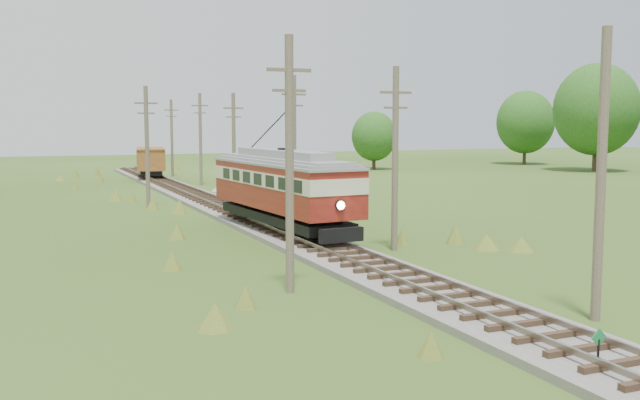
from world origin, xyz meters
name	(u,v)px	position (x,y,z in m)	size (l,w,h in m)	color
railbed_main	(233,211)	(0.00, 34.00, 0.19)	(3.60, 96.00, 0.57)	#605B54
switch_marker	(598,346)	(-0.20, 1.50, 0.63)	(0.45, 0.06, 1.08)	black
streetcar	(282,184)	(0.00, 24.39, 2.78)	(3.96, 13.38, 6.07)	black
gondola	(151,160)	(0.00, 65.47, 2.10)	(4.07, 8.92, 2.86)	black
gravel_pile	(234,184)	(4.69, 49.98, 0.64)	(3.78, 4.01, 1.37)	gray
utility_pole_r_1	(601,176)	(3.10, 5.00, 4.40)	(0.30, 0.30, 8.80)	brown
utility_pole_r_2	(395,157)	(3.30, 18.00, 4.42)	(1.60, 0.30, 8.60)	brown
utility_pole_r_3	(294,145)	(3.20, 31.00, 4.63)	(1.60, 0.30, 9.00)	brown
utility_pole_r_4	(234,144)	(3.00, 44.00, 4.32)	(1.60, 0.30, 8.40)	brown
utility_pole_r_5	(200,138)	(3.40, 57.00, 4.58)	(1.60, 0.30, 8.90)	brown
utility_pole_r_6	(172,137)	(3.20, 70.00, 4.47)	(1.60, 0.30, 8.70)	brown
utility_pole_l_a	(290,162)	(-4.20, 12.00, 4.63)	(1.60, 0.30, 9.00)	brown
utility_pole_l_b	(147,146)	(-4.50, 40.00, 4.42)	(1.60, 0.30, 8.60)	brown
tree_right_4	(596,109)	(54.00, 58.00, 7.75)	(10.50, 10.50, 13.53)	#38281C
tree_right_5	(525,122)	(56.00, 74.00, 6.19)	(8.40, 8.40, 10.82)	#38281C
tree_mid_b	(374,136)	(30.00, 72.00, 4.33)	(5.88, 5.88, 7.57)	#38281C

